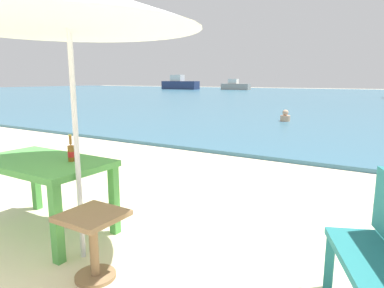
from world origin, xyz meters
TOP-DOWN VIEW (x-y plane):
  - sea_water at (0.00, 30.00)m, footprint 120.00×50.00m
  - picnic_table_green at (-0.82, 0.78)m, footprint 1.40×0.80m
  - beer_bottle_amber at (-0.50, 0.90)m, footprint 0.07×0.07m
  - patio_umbrella at (-0.09, 0.62)m, footprint 2.10×2.10m
  - side_table_wood at (0.26, 0.44)m, footprint 0.44×0.44m
  - swimmer_person at (-1.29, 10.75)m, footprint 0.34×0.34m
  - boat_cargo_ship at (-17.90, 43.11)m, footprint 4.06×1.11m
  - boat_ferry at (-25.78, 41.05)m, footprint 5.66×1.54m

SIDE VIEW (x-z plane):
  - sea_water at x=0.00m, z-range 0.00..0.08m
  - swimmer_person at x=-1.29m, z-range 0.03..0.44m
  - side_table_wood at x=0.26m, z-range 0.08..0.62m
  - boat_cargo_ship at x=-17.90m, z-range -0.13..1.35m
  - picnic_table_green at x=-0.82m, z-range 0.27..1.03m
  - boat_ferry at x=-25.78m, z-range -0.21..1.85m
  - beer_bottle_amber at x=-0.50m, z-range 0.72..0.99m
  - patio_umbrella at x=-0.09m, z-range 0.97..3.27m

